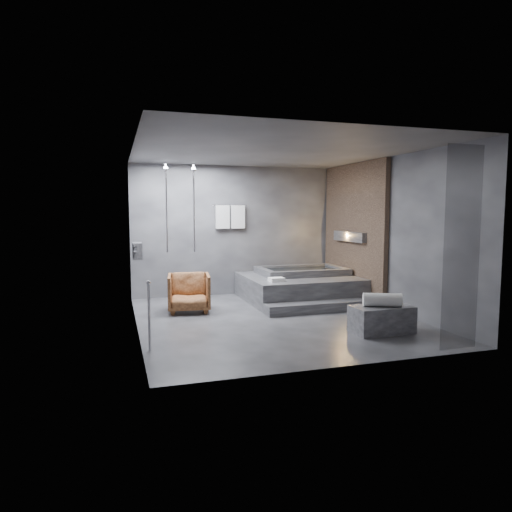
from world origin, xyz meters
name	(u,v)px	position (x,y,z in m)	size (l,w,h in m)	color
room	(291,216)	(0.40, 0.24, 1.73)	(5.00, 5.04, 2.82)	#2B2B2E
tub_deck	(298,288)	(1.05, 1.45, 0.25)	(2.20, 2.00, 0.50)	#303032
tub_step	(323,307)	(1.05, 0.27, 0.09)	(2.20, 0.36, 0.18)	#303032
concrete_bench	(382,319)	(1.25, -1.31, 0.20)	(0.90, 0.49, 0.40)	#38373A
driftwood_chair	(189,293)	(-1.29, 1.00, 0.35)	(0.74, 0.77, 0.70)	#492612
rolled_towel	(382,300)	(1.24, -1.34, 0.50)	(0.20, 0.20, 0.56)	white
deck_towel	(276,280)	(0.35, 0.85, 0.54)	(0.28, 0.20, 0.07)	white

